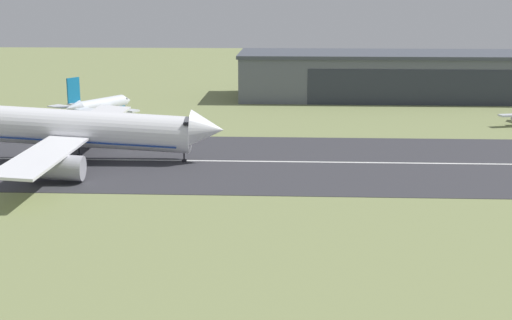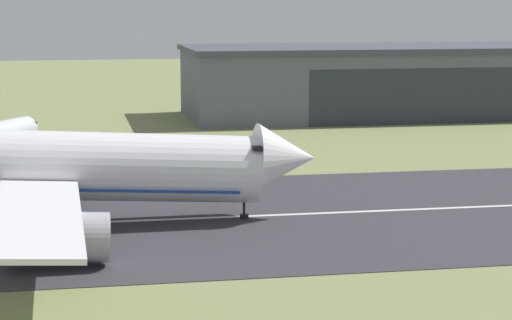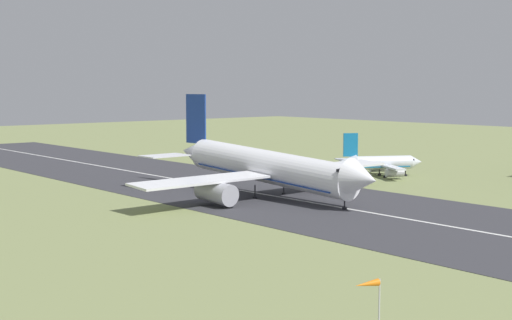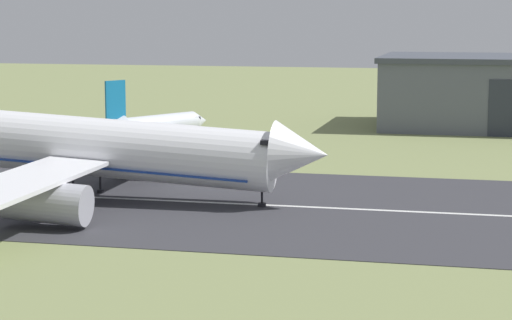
% 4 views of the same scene
% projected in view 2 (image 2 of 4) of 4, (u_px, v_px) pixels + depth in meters
% --- Properties ---
extents(runway_strip, '(375.94, 42.15, 0.06)m').
position_uv_depth(runway_strip, '(337.00, 213.00, 95.99)').
color(runway_strip, '#333338').
rests_on(runway_strip, ground_plane).
extents(runway_centreline, '(338.35, 0.70, 0.01)m').
position_uv_depth(runway_centreline, '(337.00, 213.00, 95.98)').
color(runway_centreline, silver).
rests_on(runway_centreline, runway_strip).
extents(hangar_building, '(89.98, 27.44, 12.37)m').
position_uv_depth(hangar_building, '(437.00, 80.00, 177.54)').
color(hangar_building, slate).
rests_on(hangar_building, ground_plane).
extents(airplane_landing, '(54.62, 60.04, 19.42)m').
position_uv_depth(airplane_landing, '(25.00, 168.00, 88.75)').
color(airplane_landing, white).
rests_on(airplane_landing, ground_plane).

